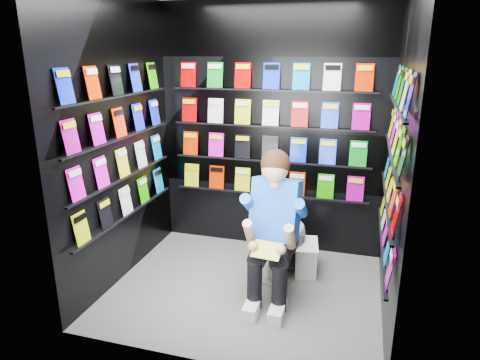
# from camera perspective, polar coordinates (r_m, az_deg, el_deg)

# --- Properties ---
(floor) EXTENTS (2.40, 2.40, 0.00)m
(floor) POSITION_cam_1_polar(r_m,az_deg,el_deg) (4.06, 0.67, -14.35)
(floor) COLOR slate
(floor) RESTS_ON ground
(wall_back) EXTENTS (2.40, 0.04, 2.60)m
(wall_back) POSITION_cam_1_polar(r_m,az_deg,el_deg) (4.52, 4.15, 6.57)
(wall_back) COLOR black
(wall_back) RESTS_ON floor
(wall_front) EXTENTS (2.40, 0.04, 2.60)m
(wall_front) POSITION_cam_1_polar(r_m,az_deg,el_deg) (2.65, -5.05, -0.93)
(wall_front) COLOR black
(wall_front) RESTS_ON floor
(wall_left) EXTENTS (0.04, 2.00, 2.60)m
(wall_left) POSITION_cam_1_polar(r_m,az_deg,el_deg) (4.04, -15.93, 4.74)
(wall_left) COLOR black
(wall_left) RESTS_ON floor
(wall_right) EXTENTS (0.04, 2.00, 2.60)m
(wall_right) POSITION_cam_1_polar(r_m,az_deg,el_deg) (3.45, 20.32, 2.31)
(wall_right) COLOR black
(wall_right) RESTS_ON floor
(comics_back) EXTENTS (2.10, 0.06, 1.37)m
(comics_back) POSITION_cam_1_polar(r_m,az_deg,el_deg) (4.49, 4.07, 6.57)
(comics_back) COLOR red
(comics_back) RESTS_ON wall_back
(comics_left) EXTENTS (0.06, 1.70, 1.37)m
(comics_left) POSITION_cam_1_polar(r_m,az_deg,el_deg) (4.03, -15.58, 4.80)
(comics_left) COLOR red
(comics_left) RESTS_ON wall_left
(comics_right) EXTENTS (0.06, 1.70, 1.37)m
(comics_right) POSITION_cam_1_polar(r_m,az_deg,el_deg) (3.45, 19.83, 2.44)
(comics_right) COLOR red
(comics_right) RESTS_ON wall_right
(toilet) EXTENTS (0.49, 0.79, 0.73)m
(toilet) POSITION_cam_1_polar(r_m,az_deg,el_deg) (4.20, 5.74, -7.65)
(toilet) COLOR white
(toilet) RESTS_ON floor
(longbox) EXTENTS (0.25, 0.39, 0.27)m
(longbox) POSITION_cam_1_polar(r_m,az_deg,el_deg) (4.34, 8.77, -10.31)
(longbox) COLOR white
(longbox) RESTS_ON floor
(longbox_lid) EXTENTS (0.27, 0.41, 0.03)m
(longbox_lid) POSITION_cam_1_polar(r_m,az_deg,el_deg) (4.27, 8.86, -8.50)
(longbox_lid) COLOR white
(longbox_lid) RESTS_ON longbox
(reader) EXTENTS (0.63, 0.85, 1.47)m
(reader) POSITION_cam_1_polar(r_m,az_deg,el_deg) (3.69, 4.83, -4.09)
(reader) COLOR blue
(reader) RESTS_ON toilet
(held_comic) EXTENTS (0.25, 0.16, 0.10)m
(held_comic) POSITION_cam_1_polar(r_m,az_deg,el_deg) (3.46, 3.57, -9.32)
(held_comic) COLOR green
(held_comic) RESTS_ON reader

